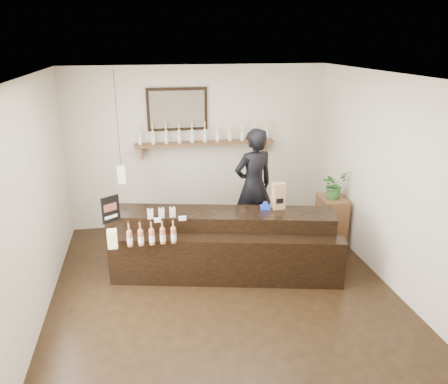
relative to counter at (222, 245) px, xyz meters
The scene contains 10 objects.
ground 0.72m from the counter, 96.63° to the right, with size 5.00×5.00×0.00m, color black.
room_shell 1.41m from the counter, 96.63° to the right, with size 5.00×5.00×5.00m.
back_wall_decor 2.25m from the counter, 97.04° to the left, with size 2.66×0.96×1.69m.
counter is the anchor object (origin of this frame).
promo_sign 1.63m from the counter, behind, with size 0.23×0.16×0.36m.
paper_bag 1.08m from the counter, ahead, with size 0.18×0.14×0.38m.
tape_dispenser 0.84m from the counter, ahead, with size 0.15×0.09×0.12m.
side_cabinet 2.03m from the counter, 17.79° to the left, with size 0.43×0.57×0.79m.
potted_plant 2.11m from the counter, 17.79° to the left, with size 0.40×0.34×0.44m, color #336C2B.
shopkeeper 1.36m from the counter, 54.12° to the left, with size 0.78×0.51×2.14m, color black.
Camera 1 is at (-0.93, -4.94, 3.21)m, focal length 35.00 mm.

